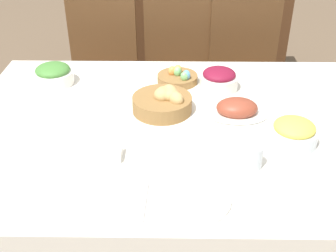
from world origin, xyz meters
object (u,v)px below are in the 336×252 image
at_px(sideboard, 183,30).
at_px(egg_basket, 178,77).
at_px(beet_salad_bowl, 219,79).
at_px(dinner_plate, 192,199).
at_px(chair_far_right, 246,74).
at_px(ham_platter, 237,109).
at_px(pineapple_bowl, 293,132).
at_px(knife, 239,200).
at_px(bread_basket, 164,101).
at_px(spoon, 249,200).
at_px(butter_dish, 105,154).
at_px(green_salad_bowl, 53,74).
at_px(chair_far_left, 100,73).
at_px(fork, 145,199).
at_px(drinking_cup, 252,157).
at_px(chair_far_center, 179,73).

height_order(sideboard, egg_basket, sideboard).
distance_m(sideboard, beet_salad_bowl, 1.48).
distance_m(egg_basket, dinner_plate, 0.81).
xyz_separation_m(chair_far_right, ham_platter, (-0.18, -0.85, 0.24)).
distance_m(pineapple_bowl, knife, 0.39).
height_order(pineapple_bowl, beet_salad_bowl, beet_salad_bowl).
bearing_deg(ham_platter, sideboard, 96.25).
height_order(chair_far_right, bread_basket, chair_far_right).
xyz_separation_m(ham_platter, spoon, (-0.02, -0.51, -0.02)).
distance_m(chair_far_right, pineapple_bowl, 1.08).
relative_size(bread_basket, knife, 1.27).
xyz_separation_m(sideboard, knife, (0.13, -2.19, 0.23)).
height_order(sideboard, ham_platter, sideboard).
bearing_deg(butter_dish, green_salad_bowl, 118.87).
bearing_deg(bread_basket, green_salad_bowl, 154.30).
bearing_deg(chair_far_right, spoon, -102.75).
distance_m(chair_far_left, fork, 1.43).
bearing_deg(butter_dish, knife, -26.19).
bearing_deg(drinking_cup, dinner_plate, -140.52).
bearing_deg(pineapple_bowl, ham_platter, 131.65).
distance_m(chair_far_left, bread_basket, 0.95).
bearing_deg(chair_far_center, butter_dish, -104.09).
bearing_deg(sideboard, drinking_cup, -84.61).
height_order(green_salad_bowl, knife, green_salad_bowl).
xyz_separation_m(green_salad_bowl, drinking_cup, (0.81, -0.62, -0.00)).
distance_m(ham_platter, pineapple_bowl, 0.27).
height_order(bread_basket, knife, bread_basket).
relative_size(pineapple_bowl, butter_dish, 1.51).
bearing_deg(egg_basket, dinner_plate, -87.25).
xyz_separation_m(chair_far_center, pineapple_bowl, (0.40, -1.05, 0.26)).
bearing_deg(pineapple_bowl, egg_basket, 129.98).
relative_size(ham_platter, beet_salad_bowl, 1.49).
bearing_deg(pineapple_bowl, dinner_plate, -139.84).
distance_m(chair_far_center, beet_salad_bowl, 0.69).
bearing_deg(butter_dish, ham_platter, 31.57).
bearing_deg(spoon, green_salad_bowl, 132.56).
height_order(egg_basket, drinking_cup, drinking_cup).
relative_size(chair_far_right, pineapple_bowl, 5.58).
bearing_deg(fork, sideboard, 88.17).
xyz_separation_m(green_salad_bowl, fork, (0.46, -0.78, -0.04)).
relative_size(egg_basket, dinner_plate, 0.79).
xyz_separation_m(chair_far_center, drinking_cup, (0.23, -1.20, 0.26)).
height_order(chair_far_center, fork, chair_far_center).
distance_m(sideboard, dinner_plate, 2.20).
distance_m(pineapple_bowl, butter_dish, 0.67).
bearing_deg(chair_far_center, egg_basket, -92.48).
height_order(chair_far_right, green_salad_bowl, chair_far_right).
relative_size(chair_far_right, spoon, 5.09).
distance_m(bread_basket, dinner_plate, 0.55).
bearing_deg(chair_far_left, dinner_plate, -62.81).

